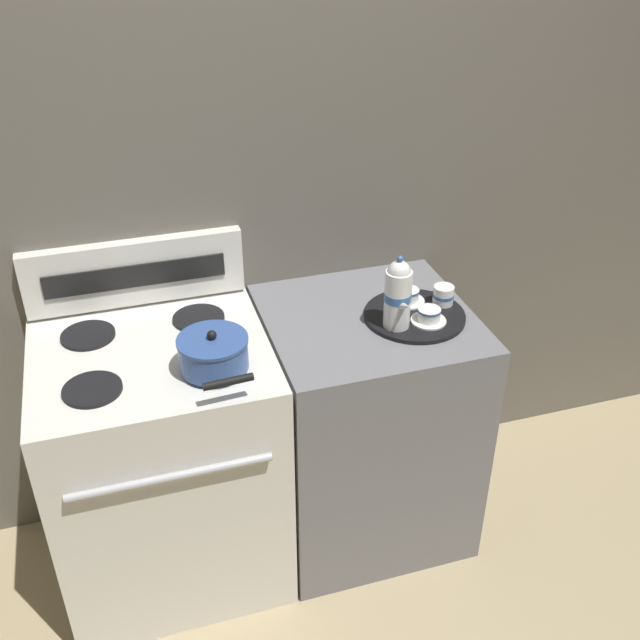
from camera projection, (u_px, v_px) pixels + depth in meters
ground_plane at (270, 534)px, 2.79m from camera, size 6.00×6.00×0.00m
wall_back at (233, 228)px, 2.49m from camera, size 6.00×0.05×2.20m
stove at (166, 464)px, 2.47m from camera, size 0.71×0.67×0.90m
control_panel at (135, 272)px, 2.41m from camera, size 0.70×0.05×0.22m
side_counter at (365, 424)px, 2.65m from camera, size 0.67×0.64×0.89m
saucepan at (214, 353)px, 2.13m from camera, size 0.20×0.29×0.12m
serving_tray at (414, 315)px, 2.40m from camera, size 0.33×0.33×0.01m
teapot at (398, 294)px, 2.28m from camera, size 0.08×0.14×0.24m
teacup_left at (408, 296)px, 2.45m from camera, size 0.11×0.11×0.05m
teacup_right at (429, 315)px, 2.35m from camera, size 0.11×0.11×0.05m
creamer_jug at (443, 295)px, 2.44m from camera, size 0.07×0.07×0.06m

